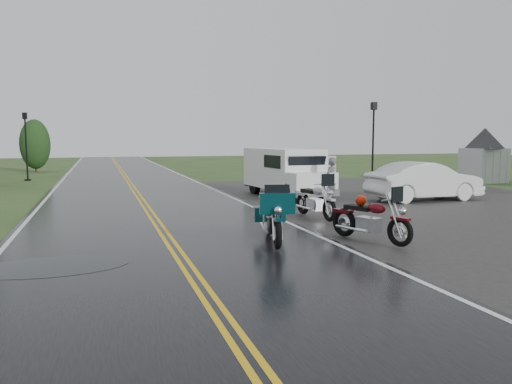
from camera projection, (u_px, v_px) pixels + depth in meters
ground at (171, 245)px, 12.13m from camera, size 120.00×120.00×0.00m
road at (139, 198)px, 21.61m from camera, size 8.00×100.00×0.04m
parking_pad at (427, 202)px, 20.15m from camera, size 14.00×24.00×0.03m
visitor_center at (485, 141)px, 29.21m from camera, size 16.00×10.00×4.80m
motorcycle_red at (400, 220)px, 11.56m from camera, size 1.65×2.49×1.39m
motorcycle_teal at (278, 220)px, 11.25m from camera, size 1.45×2.66×1.49m
motorcycle_silver at (329, 200)px, 15.05m from camera, size 1.05×2.48×1.43m
van_white at (288, 176)px, 19.84m from camera, size 2.65×5.73×2.18m
person_at_van at (331, 181)px, 19.77m from camera, size 0.78×0.75×1.80m
sedan_white at (424, 182)px, 20.58m from camera, size 4.84×1.80×1.58m
lamp_post_far_left at (26, 146)px, 30.34m from camera, size 0.36×0.36×4.19m
lamp_post_far_right at (373, 142)px, 29.40m from camera, size 0.41×0.41×4.75m
tree_left_far at (35, 150)px, 38.10m from camera, size 2.24×2.24×3.45m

